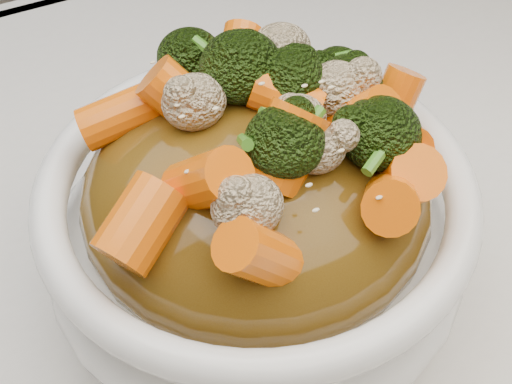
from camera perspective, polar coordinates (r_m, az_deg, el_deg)
tablecloth at (r=0.47m, az=6.35°, el=-10.27°), size 1.20×0.80×0.04m
bowl at (r=0.43m, az=0.00°, el=-3.18°), size 0.29×0.29×0.09m
sauce_base at (r=0.41m, az=0.00°, el=-0.31°), size 0.23×0.23×0.10m
carrots at (r=0.36m, az=0.00°, el=6.91°), size 0.23×0.23×0.05m
broccoli at (r=0.36m, az=0.00°, el=6.78°), size 0.23×0.23×0.05m
cauliflower at (r=0.37m, az=0.00°, el=6.52°), size 0.23×0.23×0.04m
scallions at (r=0.36m, az=0.00°, el=7.04°), size 0.17×0.17×0.02m
sesame_seeds at (r=0.36m, az=0.00°, el=7.04°), size 0.21×0.21×0.01m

